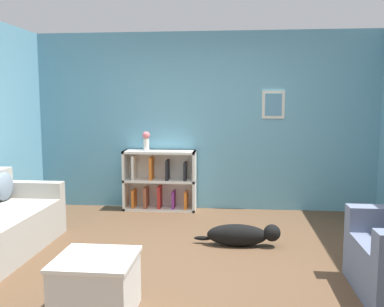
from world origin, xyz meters
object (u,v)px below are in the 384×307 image
coffee_table (96,284)px  vase (146,140)px  bookshelf (160,182)px  dog (242,235)px

coffee_table → vase: bearing=94.7°
bookshelf → coffee_table: bookshelf is taller
dog → vase: vase is taller
bookshelf → vase: (-0.19, -0.02, 0.62)m
coffee_table → dog: bearing=55.9°
coffee_table → vase: vase is taller
dog → vase: bearing=132.8°
bookshelf → coffee_table: size_ratio=1.81×
coffee_table → dog: (1.12, 1.65, -0.11)m
bookshelf → dog: (1.19, -1.50, -0.29)m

